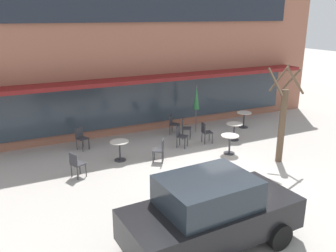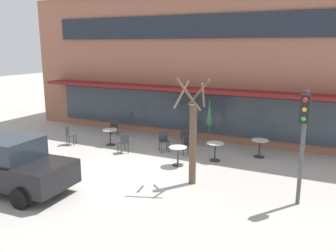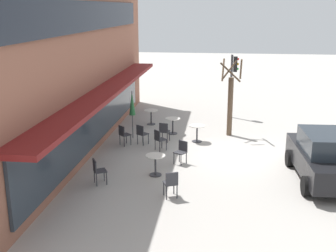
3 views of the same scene
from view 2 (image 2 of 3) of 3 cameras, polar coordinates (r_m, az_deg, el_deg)
name	(u,v)px [view 2 (image 2 of 3)]	position (r m, az deg, el deg)	size (l,w,h in m)	color
ground_plane	(116,174)	(13.28, -8.29, -7.66)	(80.00, 80.00, 0.00)	#ADA8A0
building_facade	(211,59)	(21.39, 6.97, 10.56)	(18.90, 9.10, 7.62)	#935B47
cafe_table_near_wall	(215,149)	(14.58, 7.56, -3.62)	(0.70, 0.70, 0.76)	#333338
cafe_table_streetside	(110,135)	(16.94, -9.28, -1.36)	(0.70, 0.70, 0.76)	#333338
cafe_table_by_tree	(178,153)	(13.89, 1.59, -4.35)	(0.70, 0.70, 0.76)	#333338
cafe_table_mid_patio	(260,145)	(15.41, 14.49, -3.03)	(0.70, 0.70, 0.76)	#333338
patio_umbrella_green_folded	(209,113)	(16.22, 6.66, 2.12)	(0.28, 0.28, 2.20)	#4C4C51
cafe_chair_0	(188,133)	(17.00, 3.24, -1.12)	(0.57, 0.57, 0.89)	#333338
cafe_chair_1	(164,140)	(15.77, -0.69, -2.21)	(0.57, 0.57, 0.89)	#333338
cafe_chair_2	(124,142)	(15.58, -7.14, -2.50)	(0.55, 0.55, 0.89)	#333338
cafe_chair_3	(188,143)	(15.24, 3.17, -2.77)	(0.46, 0.46, 0.89)	#333338
cafe_chair_4	(70,134)	(17.45, -15.52, -1.21)	(0.53, 0.53, 0.89)	#333338
cafe_chair_5	(186,137)	(16.25, 2.85, -1.77)	(0.55, 0.55, 0.89)	#333338
cafe_chair_6	(114,125)	(18.95, -8.63, 0.20)	(0.55, 0.55, 0.89)	#333338
parked_sedan	(9,164)	(12.58, -24.16, -5.61)	(4.29, 2.18, 1.76)	black
street_tree	(193,137)	(11.85, 3.98, -1.76)	(0.99, 1.00, 3.62)	brown
traffic_light_pole	(303,130)	(10.71, 20.90, -0.54)	(0.26, 0.43, 3.40)	#47474C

